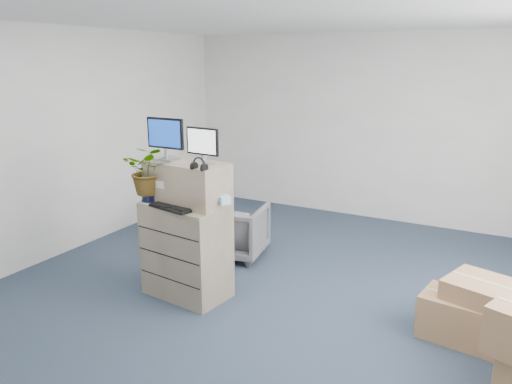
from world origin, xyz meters
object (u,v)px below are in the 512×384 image
at_px(keyboard, 173,207).
at_px(water_bottle, 190,193).
at_px(monitor_right, 202,144).
at_px(monitor_left, 165,137).
at_px(filing_cabinet_lower, 186,250).
at_px(potted_plant, 149,176).
at_px(office_chair, 235,228).

bearing_deg(keyboard, water_bottle, 85.29).
bearing_deg(monitor_right, water_bottle, 177.54).
height_order(monitor_left, water_bottle, monitor_left).
height_order(filing_cabinet_lower, potted_plant, potted_plant).
bearing_deg(monitor_left, water_bottle, -1.48).
relative_size(keyboard, office_chair, 0.67).
bearing_deg(potted_plant, filing_cabinet_lower, 16.41).
xyz_separation_m(monitor_left, office_chair, (0.13, 1.13, -1.29)).
height_order(keyboard, water_bottle, water_bottle).
xyz_separation_m(filing_cabinet_lower, monitor_left, (-0.24, 0.04, 1.16)).
bearing_deg(monitor_left, office_chair, 83.73).
height_order(water_bottle, office_chair, water_bottle).
distance_m(filing_cabinet_lower, monitor_right, 1.14).
height_order(monitor_right, office_chair, monitor_right).
relative_size(filing_cabinet_lower, keyboard, 2.03).
relative_size(filing_cabinet_lower, office_chair, 1.35).
relative_size(keyboard, water_bottle, 2.18).
distance_m(filing_cabinet_lower, potted_plant, 0.85).
relative_size(filing_cabinet_lower, water_bottle, 4.43).
bearing_deg(office_chair, monitor_left, 73.49).
height_order(monitor_left, monitor_right, monitor_left).
bearing_deg(monitor_right, potted_plant, -164.10).
bearing_deg(monitor_left, potted_plant, -127.62).
xyz_separation_m(potted_plant, office_chair, (0.25, 1.27, -0.89)).
xyz_separation_m(monitor_left, keyboard, (0.22, -0.22, -0.65)).
bearing_deg(keyboard, monitor_left, 147.80).
height_order(water_bottle, potted_plant, potted_plant).
bearing_deg(monitor_right, office_chair, 110.91).
bearing_deg(potted_plant, keyboard, -11.93).
relative_size(monitor_left, office_chair, 0.59).
height_order(filing_cabinet_lower, water_bottle, water_bottle).
bearing_deg(office_chair, potted_plant, 69.17).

